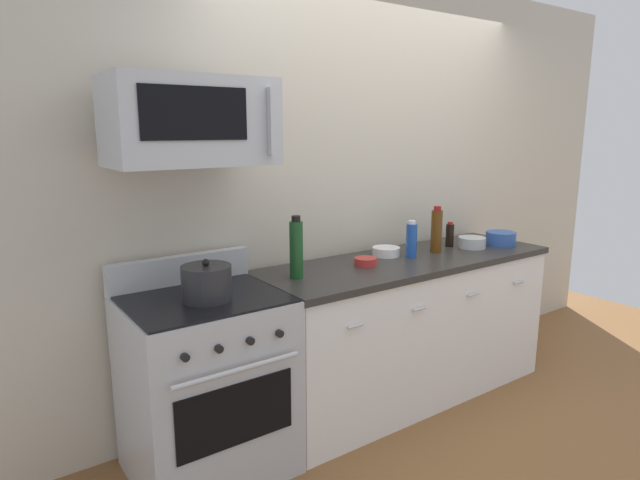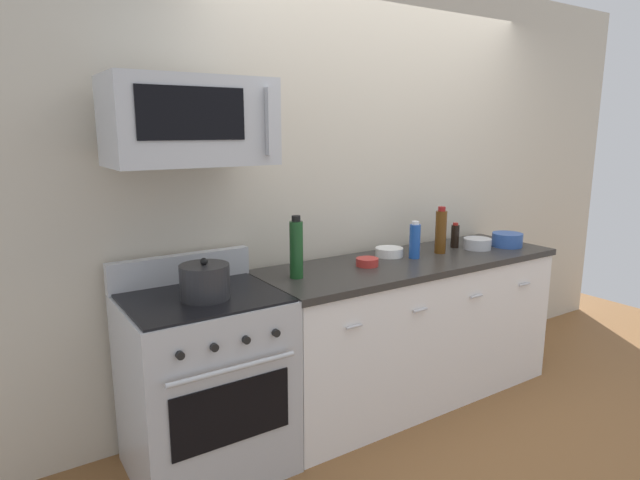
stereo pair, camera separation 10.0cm
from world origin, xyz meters
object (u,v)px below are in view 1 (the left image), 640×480
(bottle_wine_green, at_px, (296,249))
(bowl_steel_prep, at_px, (472,242))
(range_oven, at_px, (207,383))
(bottle_soy_sauce_dark, at_px, (450,235))
(bowl_white_ceramic, at_px, (386,251))
(bottle_soda_blue, at_px, (412,240))
(stockpot, at_px, (207,283))
(microwave, at_px, (191,122))
(bottle_wine_amber, at_px, (436,230))
(bowl_blue_mixing, at_px, (501,238))
(bowl_red_small, at_px, (365,261))

(bottle_wine_green, height_order, bowl_steel_prep, bottle_wine_green)
(range_oven, xyz_separation_m, bottle_soy_sauce_dark, (1.85, 0.09, 0.53))
(bottle_soy_sauce_dark, height_order, bowl_white_ceramic, bottle_soy_sauce_dark)
(bottle_soda_blue, relative_size, stockpot, 0.99)
(bottle_soy_sauce_dark, bearing_deg, microwave, -178.73)
(bottle_wine_amber, distance_m, stockpot, 1.65)
(bowl_blue_mixing, xyz_separation_m, bowl_white_ceramic, (-0.87, 0.22, -0.02))
(bottle_soda_blue, xyz_separation_m, bowl_blue_mixing, (0.77, -0.10, -0.06))
(bottle_wine_amber, bearing_deg, bowl_steel_prep, -9.57)
(bowl_red_small, bearing_deg, stockpot, -176.10)
(range_oven, height_order, bottle_wine_amber, bottle_wine_amber)
(microwave, height_order, bowl_red_small, microwave)
(bowl_steel_prep, distance_m, bowl_red_small, 0.91)
(bottle_wine_green, relative_size, stockpot, 1.45)
(microwave, xyz_separation_m, bottle_soy_sauce_dark, (1.85, 0.04, -0.75))
(bottle_wine_amber, distance_m, bottle_wine_green, 1.09)
(bottle_wine_green, bearing_deg, range_oven, -177.33)
(bowl_steel_prep, bearing_deg, bottle_wine_green, 177.74)
(bottle_soda_blue, xyz_separation_m, bottle_wine_green, (-0.85, 0.02, 0.05))
(bottle_soy_sauce_dark, bearing_deg, bottle_soda_blue, -170.26)
(bowl_steel_prep, bearing_deg, stockpot, -179.28)
(bottle_soy_sauce_dark, bearing_deg, bowl_white_ceramic, 174.90)
(bottle_wine_green, height_order, stockpot, bottle_wine_green)
(range_oven, xyz_separation_m, bottle_wine_amber, (1.64, 0.02, 0.60))
(range_oven, height_order, bowl_red_small, range_oven)
(stockpot, bearing_deg, bowl_steel_prep, 0.72)
(microwave, relative_size, bowl_steel_prep, 4.04)
(bowl_blue_mixing, distance_m, bowl_red_small, 1.15)
(bottle_soda_blue, bearing_deg, bowl_red_small, 178.81)
(bowl_steel_prep, height_order, bowl_red_small, bowl_steel_prep)
(microwave, xyz_separation_m, bowl_red_small, (1.04, -0.03, -0.81))
(bowl_red_small, relative_size, stockpot, 0.56)
(bottle_soy_sauce_dark, height_order, bowl_steel_prep, bottle_soy_sauce_dark)
(bottle_soda_blue, relative_size, bowl_steel_prep, 1.28)
(bottle_soy_sauce_dark, distance_m, bowl_steel_prep, 0.16)
(bottle_wine_green, height_order, bowl_white_ceramic, bottle_wine_green)
(bowl_steel_prep, bearing_deg, bottle_wine_amber, 170.43)
(bottle_wine_amber, relative_size, bottle_soy_sauce_dark, 1.79)
(bottle_wine_amber, xyz_separation_m, bowl_steel_prep, (0.30, -0.05, -0.11))
(range_oven, distance_m, bottle_soda_blue, 1.51)
(microwave, distance_m, stockpot, 0.75)
(bottle_soy_sauce_dark, bearing_deg, bowl_steel_prep, -50.28)
(range_oven, xyz_separation_m, microwave, (0.00, 0.04, 1.28))
(range_oven, relative_size, bottle_wine_amber, 3.50)
(range_oven, distance_m, bowl_steel_prep, 2.01)
(bowl_white_ceramic, bearing_deg, bowl_red_small, -156.62)
(bowl_white_ceramic, bearing_deg, stockpot, -171.84)
(microwave, xyz_separation_m, bowl_steel_prep, (1.94, -0.07, -0.79))
(bottle_wine_amber, distance_m, bowl_steel_prep, 0.32)
(bottle_soy_sauce_dark, distance_m, bowl_red_small, 0.82)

